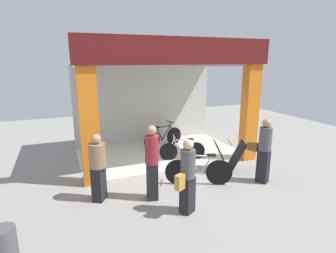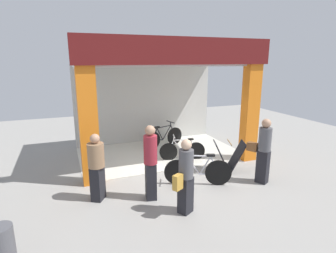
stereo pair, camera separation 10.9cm
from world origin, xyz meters
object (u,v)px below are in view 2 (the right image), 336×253
(bicycle_parked_0, at_px, (198,171))
(pedestrian_1, at_px, (151,162))
(pedestrian_3, at_px, (97,166))
(trash_bin, at_px, (2,247))
(pedestrian_2, at_px, (185,176))
(bicycle_inside_0, at_px, (164,137))
(bicycle_inside_1, at_px, (182,150))
(sandwich_board_sign, at_px, (229,157))
(pedestrian_0, at_px, (263,150))

(bicycle_parked_0, bearing_deg, pedestrian_1, -169.42)
(pedestrian_3, distance_m, trash_bin, 2.43)
(pedestrian_1, xyz_separation_m, pedestrian_2, (0.49, -0.85, -0.09))
(bicycle_parked_0, xyz_separation_m, pedestrian_3, (-2.55, 0.16, 0.45))
(pedestrian_1, relative_size, pedestrian_3, 1.12)
(bicycle_inside_0, xyz_separation_m, bicycle_parked_0, (-0.29, -3.36, 0.01))
(bicycle_inside_1, height_order, sandwich_board_sign, sandwich_board_sign)
(bicycle_inside_0, relative_size, pedestrian_0, 0.95)
(pedestrian_0, relative_size, pedestrian_2, 1.07)
(bicycle_inside_1, relative_size, trash_bin, 2.03)
(pedestrian_0, bearing_deg, bicycle_inside_1, 119.32)
(pedestrian_3, relative_size, trash_bin, 2.23)
(pedestrian_2, distance_m, trash_bin, 3.41)
(pedestrian_3, bearing_deg, pedestrian_1, -19.57)
(sandwich_board_sign, bearing_deg, pedestrian_0, -67.64)
(pedestrian_2, xyz_separation_m, trash_bin, (-3.35, -0.42, -0.48))
(bicycle_parked_0, xyz_separation_m, sandwich_board_sign, (1.26, 0.50, 0.06))
(bicycle_inside_0, height_order, pedestrian_1, pedestrian_1)
(sandwich_board_sign, bearing_deg, bicycle_inside_1, 123.87)
(bicycle_parked_0, height_order, sandwich_board_sign, bicycle_parked_0)
(sandwich_board_sign, distance_m, pedestrian_0, 1.14)
(pedestrian_3, bearing_deg, bicycle_inside_0, 48.43)
(bicycle_inside_1, bearing_deg, bicycle_parked_0, -101.57)
(pedestrian_1, relative_size, pedestrian_2, 1.09)
(trash_bin, bearing_deg, pedestrian_1, 24.01)
(pedestrian_1, distance_m, pedestrian_2, 0.98)
(bicycle_parked_0, relative_size, pedestrian_3, 1.02)
(sandwich_board_sign, bearing_deg, bicycle_parked_0, -158.62)
(sandwich_board_sign, bearing_deg, trash_bin, -159.78)
(bicycle_inside_1, bearing_deg, pedestrian_1, -130.06)
(sandwich_board_sign, xyz_separation_m, trash_bin, (-5.50, -2.02, -0.09))
(pedestrian_2, height_order, pedestrian_3, pedestrian_2)
(bicycle_inside_1, distance_m, bicycle_parked_0, 1.86)
(bicycle_inside_1, height_order, trash_bin, bicycle_inside_1)
(pedestrian_2, distance_m, pedestrian_3, 2.09)
(bicycle_inside_0, relative_size, trash_bin, 2.31)
(sandwich_board_sign, height_order, pedestrian_2, pedestrian_2)
(sandwich_board_sign, relative_size, pedestrian_1, 0.58)
(bicycle_parked_0, bearing_deg, pedestrian_0, -15.86)
(bicycle_inside_1, xyz_separation_m, pedestrian_1, (-1.75, -2.08, 0.60))
(bicycle_inside_1, xyz_separation_m, pedestrian_0, (1.29, -2.30, 0.58))
(bicycle_parked_0, bearing_deg, pedestrian_2, -128.60)
(pedestrian_2, bearing_deg, pedestrian_1, 120.25)
(bicycle_parked_0, relative_size, pedestrian_2, 1.00)
(bicycle_inside_0, bearing_deg, pedestrian_0, -70.23)
(bicycle_inside_0, bearing_deg, pedestrian_1, -114.70)
(pedestrian_1, bearing_deg, trash_bin, -155.99)
(bicycle_inside_0, xyz_separation_m, pedestrian_3, (-2.83, -3.20, 0.46))
(sandwich_board_sign, distance_m, trash_bin, 5.86)
(bicycle_inside_1, height_order, pedestrian_0, pedestrian_0)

